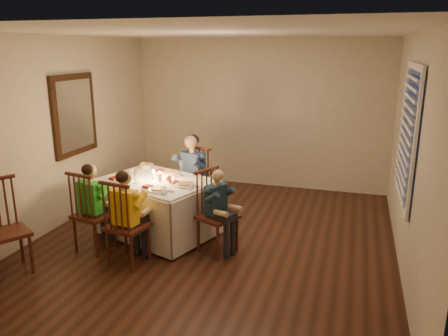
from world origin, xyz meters
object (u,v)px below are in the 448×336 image
(chair_near_left, at_px, (97,249))
(child_yellow, at_px, (130,262))
(chair_extra, at_px, (12,273))
(chair_near_right, at_px, (130,262))
(dining_table, at_px, (157,195))
(chair_adult, at_px, (193,216))
(serving_bowl, at_px, (146,166))
(adult, at_px, (193,216))
(child_green, at_px, (97,249))
(chair_end, at_px, (218,251))
(child_teal, at_px, (218,251))

(chair_near_left, relative_size, child_yellow, 0.92)
(chair_extra, bearing_deg, child_yellow, -30.65)
(chair_near_right, xyz_separation_m, child_yellow, (0.00, 0.00, 0.00))
(dining_table, xyz_separation_m, chair_adult, (0.21, 0.73, -0.54))
(chair_near_left, bearing_deg, serving_bowl, -86.29)
(chair_near_left, bearing_deg, chair_near_right, 171.94)
(chair_extra, bearing_deg, dining_table, -5.40)
(child_yellow, bearing_deg, serving_bowl, -63.38)
(chair_near_left, bearing_deg, child_yellow, 171.94)
(adult, height_order, child_green, adult)
(chair_adult, relative_size, chair_end, 1.00)
(child_yellow, bearing_deg, adult, -87.25)
(chair_extra, relative_size, adult, 0.87)
(child_yellow, bearing_deg, chair_near_right, -0.00)
(chair_end, distance_m, chair_extra, 2.36)
(chair_adult, distance_m, adult, 0.00)
(child_teal, bearing_deg, child_yellow, 148.39)
(chair_near_left, distance_m, adult, 1.59)
(chair_end, xyz_separation_m, adult, (-0.72, 1.02, 0.00))
(dining_table, bearing_deg, child_yellow, -68.66)
(chair_adult, bearing_deg, child_yellow, -77.52)
(chair_near_right, relative_size, child_green, 0.93)
(chair_near_left, height_order, adult, adult)
(child_green, bearing_deg, adult, -107.42)
(chair_adult, height_order, chair_end, same)
(chair_adult, distance_m, serving_bowl, 1.02)
(child_yellow, bearing_deg, chair_end, -138.14)
(chair_near_right, bearing_deg, adult, -87.25)
(child_green, bearing_deg, chair_adult, -107.42)
(dining_table, relative_size, child_yellow, 1.53)
(dining_table, height_order, adult, dining_table)
(child_yellow, xyz_separation_m, serving_bowl, (-0.43, 1.36, 0.78))
(child_green, bearing_deg, chair_near_right, 171.94)
(dining_table, xyz_separation_m, child_green, (-0.54, -0.68, -0.54))
(child_yellow, relative_size, child_teal, 1.06)
(child_teal, xyz_separation_m, serving_bowl, (-1.33, 0.78, 0.78))
(dining_table, relative_size, chair_near_right, 1.66)
(chair_near_left, height_order, serving_bowl, serving_bowl)
(chair_adult, xyz_separation_m, chair_end, (0.72, -1.02, 0.00))
(adult, xyz_separation_m, serving_bowl, (-0.61, -0.24, 0.78))
(chair_near_right, distance_m, child_green, 0.60)
(dining_table, height_order, chair_near_left, dining_table)
(dining_table, distance_m, chair_adult, 0.93)
(chair_end, bearing_deg, serving_bowl, 85.27)
(adult, bearing_deg, chair_adult, 0.00)
(dining_table, xyz_separation_m, chair_extra, (-1.11, -1.47, -0.54))
(chair_adult, xyz_separation_m, child_green, (-0.75, -1.40, 0.00))
(chair_extra, height_order, child_teal, chair_extra)
(chair_adult, xyz_separation_m, serving_bowl, (-0.61, -0.24, 0.78))
(chair_extra, bearing_deg, chair_adult, 0.59)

